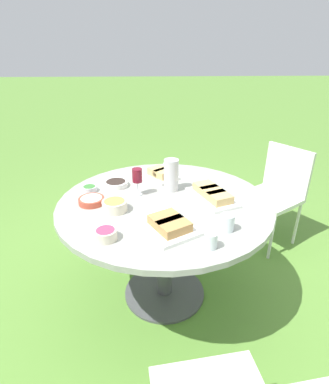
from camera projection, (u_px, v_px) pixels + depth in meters
name	position (u px, v px, depth m)	size (l,w,h in m)	color
ground_plane	(164.00, 292.00, 2.25)	(40.00, 40.00, 0.00)	#5B8C38
dining_table	(164.00, 216.00, 1.96)	(1.35, 1.35, 0.78)	#4C4C51
chair_near_right	(277.00, 188.00, 2.68)	(0.59, 0.60, 0.89)	silver
water_pitcher	(171.00, 175.00, 2.01)	(0.11, 0.10, 0.22)	silver
wine_glass	(137.00, 176.00, 1.94)	(0.07, 0.07, 0.18)	silver
platter_bread_main	(168.00, 224.00, 1.60)	(0.39, 0.43, 0.07)	white
platter_charcuterie	(212.00, 194.00, 1.92)	(0.31, 0.41, 0.07)	white
platter_sandwich_side	(159.00, 174.00, 2.24)	(0.33, 0.35, 0.07)	white
bowl_fries	(115.00, 205.00, 1.78)	(0.15, 0.15, 0.07)	beige
bowl_salad	(89.00, 188.00, 2.03)	(0.10, 0.10, 0.04)	silver
bowl_olives	(116.00, 183.00, 2.11)	(0.17, 0.17, 0.04)	white
bowl_dip_red	(106.00, 234.00, 1.51)	(0.12, 0.12, 0.06)	beige
bowl_dip_cream	(92.00, 200.00, 1.87)	(0.16, 0.16, 0.04)	#B74733
cup_water_near	(211.00, 240.00, 1.44)	(0.06, 0.06, 0.08)	silver
cup_water_far	(227.00, 223.00, 1.58)	(0.07, 0.07, 0.09)	silver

